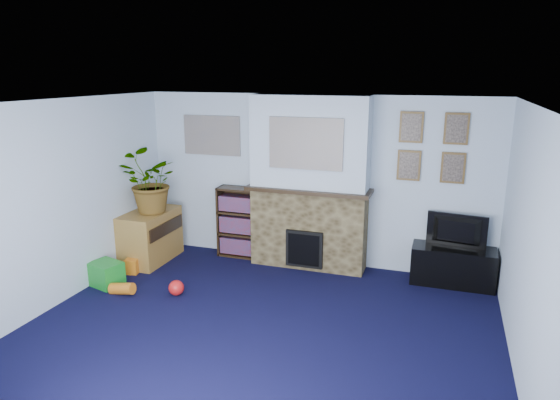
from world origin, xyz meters
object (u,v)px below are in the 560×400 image
(tv_stand, at_px, (453,267))
(sideboard, at_px, (151,237))
(bookshelf, at_px, (238,223))
(television, at_px, (456,232))

(tv_stand, height_order, sideboard, sideboard)
(bookshelf, bearing_deg, sideboard, -152.43)
(television, relative_size, bookshelf, 0.71)
(tv_stand, relative_size, sideboard, 1.10)
(tv_stand, distance_m, bookshelf, 3.07)
(sideboard, bearing_deg, tv_stand, 7.02)
(television, distance_m, sideboard, 4.24)
(tv_stand, relative_size, bookshelf, 0.99)
(tv_stand, height_order, television, television)
(bookshelf, relative_size, sideboard, 1.10)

